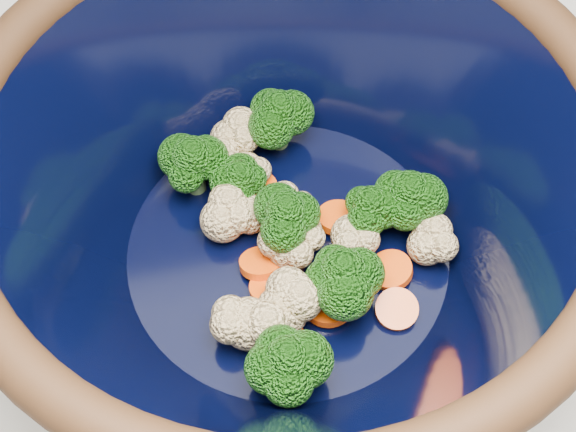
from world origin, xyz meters
The scene contains 2 objects.
mixing_bowl centered at (-0.11, 0.11, 0.99)m, with size 0.47×0.47×0.17m.
vegetable_pile centered at (-0.11, 0.11, 0.96)m, with size 0.18×0.23×0.06m.
Camera 1 is at (-0.17, -0.16, 1.40)m, focal length 50.00 mm.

